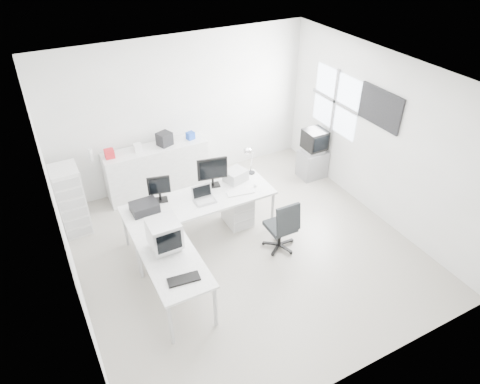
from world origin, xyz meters
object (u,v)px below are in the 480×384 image
laptop (205,196)px  laser_printer (235,176)px  drawer_pedestal (238,208)px  filing_cabinet (71,200)px  main_desk (201,218)px  sideboard (157,170)px  side_desk (175,280)px  crt_tv (315,142)px  tv_cabinet (312,164)px  lcd_monitor_large (212,173)px  inkjet_printer (144,207)px  crt_monitor (164,235)px  office_chair (280,224)px  lcd_monitor_small (159,189)px

laptop → laser_printer: laptop is taller
drawer_pedestal → filing_cabinet: bearing=156.5°
main_desk → sideboard: 1.61m
side_desk → drawer_pedestal: 1.93m
crt_tv → laser_printer: bearing=-166.2°
side_desk → tv_cabinet: side_desk is taller
sideboard → filing_cabinet: (-1.61, -0.47, 0.13)m
lcd_monitor_large → crt_tv: (2.36, 0.45, -0.23)m
inkjet_printer → lcd_monitor_large: (1.20, 0.15, 0.18)m
lcd_monitor_large → crt_monitor: size_ratio=1.10×
filing_cabinet → side_desk: bearing=-67.2°
drawer_pedestal → office_chair: office_chair is taller
laser_printer → lcd_monitor_small: bearing=162.2°
lcd_monitor_small → drawer_pedestal: bearing=4.3°
drawer_pedestal → office_chair: bearing=-71.0°
office_chair → crt_tv: crt_tv is taller
lcd_monitor_large → tv_cabinet: bearing=21.7°
inkjet_printer → crt_tv: bearing=7.9°
crt_tv → sideboard: crt_tv is taller
side_desk → laser_printer: size_ratio=4.09×
main_desk → inkjet_printer: (-0.85, 0.10, 0.45)m
side_desk → office_chair: office_chair is taller
main_desk → lcd_monitor_large: size_ratio=4.69×
inkjet_printer → crt_monitor: (0.00, -0.95, 0.16)m
side_desk → lcd_monitor_large: 1.91m
main_desk → inkjet_printer: size_ratio=6.00×
drawer_pedestal → filing_cabinet: size_ratio=0.50×
inkjet_printer → tv_cabinet: bearing=7.9°
laptop → sideboard: (-0.23, 1.70, -0.38)m
side_desk → crt_monitor: (0.00, 0.25, 0.61)m
lcd_monitor_small → lcd_monitor_large: bearing=13.4°
office_chair → crt_tv: 2.31m
sideboard → lcd_monitor_small: bearing=-105.2°
sideboard → filing_cabinet: filing_cabinet is taller
side_desk → laptop: 1.43m
inkjet_printer → crt_tv: (3.56, 0.60, -0.04)m
laser_printer → office_chair: 1.14m
inkjet_printer → lcd_monitor_small: lcd_monitor_small is taller
lcd_monitor_small → filing_cabinet: 1.56m
crt_monitor → crt_tv: bearing=23.4°
side_desk → lcd_monitor_small: bearing=77.5°
filing_cabinet → lcd_monitor_small: bearing=-35.5°
laser_printer → lcd_monitor_large: bearing=159.3°
main_desk → drawer_pedestal: (0.70, 0.05, -0.08)m
crt_monitor → office_chair: (1.85, 0.03, -0.52)m
main_desk → filing_cabinet: bearing=147.6°
side_desk → tv_cabinet: size_ratio=2.53×
side_desk → drawer_pedestal: size_ratio=2.33×
inkjet_printer → crt_tv: 3.61m
laser_printer → office_chair: size_ratio=0.37×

